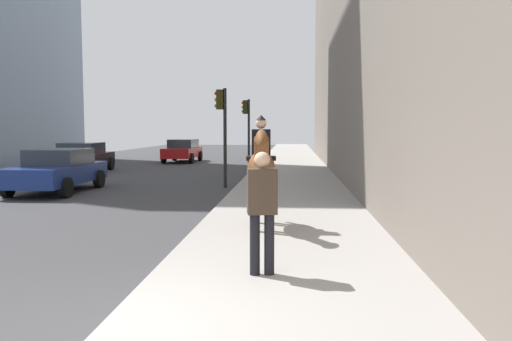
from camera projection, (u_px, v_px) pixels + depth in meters
sidewalk_slab at (285, 341)px, 4.95m from camera, size 120.00×3.83×0.12m
mounted_horse_near at (261, 165)px, 10.22m from camera, size 2.15×0.66×2.29m
pedestrian_greeting at (262, 205)px, 6.92m from camera, size 0.32×0.44×1.70m
car_near_lane at (57, 170)px, 16.92m from camera, size 4.31×2.10×1.44m
car_mid_lane at (83, 157)px, 24.69m from camera, size 3.91×2.20×1.44m
car_far_lane at (183, 150)px, 32.05m from camera, size 4.38×1.98×1.44m
traffic_light_near_curb at (222, 121)px, 18.07m from camera, size 0.20×0.44×3.56m
traffic_light_far_curb at (247, 122)px, 26.05m from camera, size 0.20×0.44×3.62m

